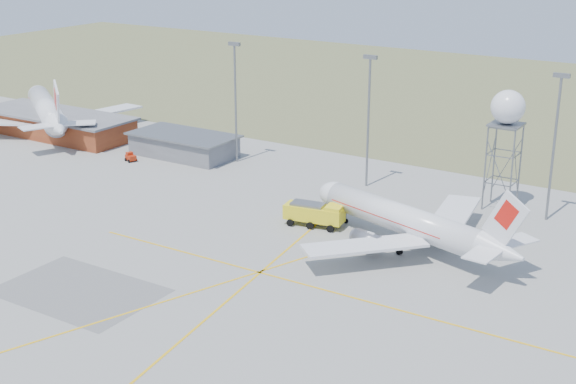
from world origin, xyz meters
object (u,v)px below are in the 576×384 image
Objects in this scene: airliner_far at (47,111)px; airliner_main at (407,221)px; radar_tower at (505,143)px; baggage_tug at (131,158)px; fire_truck at (316,215)px.

airliner_main is at bearing -156.19° from airliner_far.
baggage_tug is (-61.58, -10.76, -9.14)m from radar_tower.
airliner_main is at bearing 10.88° from baggage_tug.
airliner_far is at bearing 5.94° from airliner_main.
baggage_tug is at bearing 7.26° from airliner_main.
airliner_main is at bearing -9.61° from fire_truck.
fire_truck is at bearing 7.99° from baggage_tug.
radar_tower reaches higher than airliner_far.
fire_truck is 3.71× the size of baggage_tug.
radar_tower is at bearing 30.61° from baggage_tug.
airliner_far is 89.80m from radar_tower.
airliner_far is 72.66m from fire_truck.
baggage_tug is (-56.11, 9.70, -2.86)m from airliner_main.
radar_tower reaches higher than fire_truck.
airliner_far is 2.02× the size of radar_tower.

